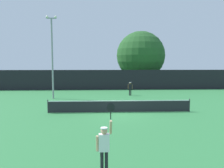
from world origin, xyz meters
The scene contains 10 objects.
ground_plane centered at (0.00, 0.00, 0.00)m, with size 120.00×120.00×0.00m, color #2D723D.
tennis_net centered at (0.00, 0.00, 0.51)m, with size 11.45×0.08×1.07m.
perimeter_fence centered at (0.00, 15.11, 1.46)m, with size 39.58×0.12×2.92m, color black.
player_serving centered at (-1.32, -9.81, 1.13)m, with size 0.67×0.40×2.55m.
player_receiving centered at (2.00, 9.12, 0.98)m, with size 0.57×0.24×1.61m.
tennis_ball centered at (-2.69, 2.56, 0.03)m, with size 0.07×0.07×0.07m, color #CCE033.
light_pole centered at (-6.81, 7.13, 5.07)m, with size 1.18×0.28×8.99m.
large_tree centered at (5.18, 20.33, 5.20)m, with size 8.19×8.19×9.29m.
parked_car_near centered at (-3.00, 21.98, 0.78)m, with size 1.92×4.20×1.69m.
parked_car_mid centered at (2.10, 21.33, 0.78)m, with size 2.06×4.27×1.69m.
Camera 1 is at (-1.39, -17.40, 3.96)m, focal length 35.52 mm.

